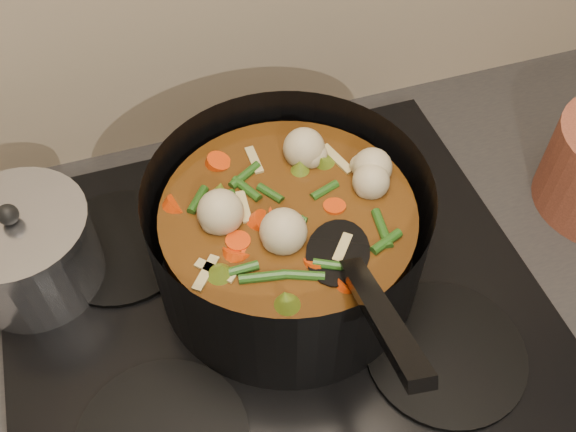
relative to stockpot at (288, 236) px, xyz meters
name	(u,v)px	position (x,y,z in m)	size (l,w,h in m)	color
stovetop	(274,300)	(-0.03, -0.03, -0.08)	(0.62, 0.54, 0.03)	black
stockpot	(288,236)	(0.00, 0.00, 0.00)	(0.39, 0.46, 0.23)	black
saucepan	(27,250)	(-0.29, 0.09, -0.02)	(0.16, 0.16, 0.13)	silver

